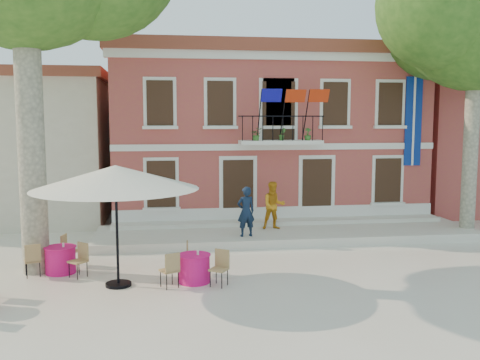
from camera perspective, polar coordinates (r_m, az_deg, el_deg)
name	(u,v)px	position (r m, az deg, el deg)	size (l,w,h in m)	color
ground	(253,273)	(15.56, 1.36, -9.87)	(90.00, 90.00, 0.00)	beige
main_building	(260,132)	(25.12, 2.18, 5.12)	(13.50, 9.59, 7.50)	#A93D40
neighbor_west	(9,145)	(26.70, -23.38, 3.46)	(9.40, 9.40, 6.40)	beige
terrace	(286,233)	(20.09, 4.97, -5.69)	(14.00, 3.40, 0.30)	silver
plane_tree_east	(477,15)	(22.03, 23.97, 15.80)	(5.61, 5.61, 11.01)	#A59E84
patio_umbrella	(116,178)	(14.18, -13.13, 0.25)	(4.31, 4.31, 3.21)	black
pedestrian_navy	(246,212)	(18.68, 0.63, -3.38)	(0.64, 0.42, 1.76)	#0F1D34
pedestrian_orange	(274,205)	(19.95, 3.62, -2.72)	(0.87, 0.67, 1.78)	orange
cafe_table_1	(194,267)	(14.63, -4.91, -9.22)	(1.87, 1.67, 0.95)	#D41475
cafe_table_3	(60,258)	(16.26, -18.60, -7.92)	(1.83, 1.78, 0.95)	#D41475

